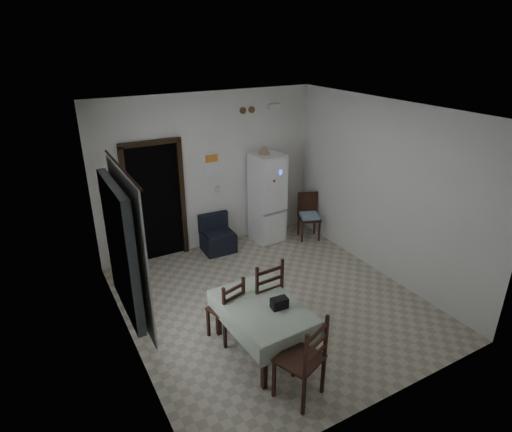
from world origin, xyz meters
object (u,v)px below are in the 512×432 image
object	(u,v)px
corner_chair	(309,217)
dining_table	(262,327)
fridge	(267,198)
dining_chair_far_right	(261,292)
dining_chair_far_left	(226,307)
dining_chair_near_head	(300,357)
navy_seat	(218,234)

from	to	relation	value
corner_chair	dining_table	distance (m)	3.43
fridge	corner_chair	distance (m)	0.93
corner_chair	dining_chair_far_right	size ratio (longest dim) A/B	0.85
fridge	corner_chair	size ratio (longest dim) A/B	1.90
corner_chair	dining_chair_far_left	world-z (taller)	dining_chair_far_left
fridge	dining_table	xyz separation A→B (m)	(-1.72, -2.78, -0.53)
dining_table	dining_chair_far_right	xyz separation A→B (m)	(0.25, 0.46, 0.20)
corner_chair	dining_chair_near_head	size ratio (longest dim) A/B	0.85
fridge	dining_chair_far_left	xyz separation A→B (m)	(-2.01, -2.31, -0.41)
corner_chair	dining_chair_far_left	distance (m)	3.35
navy_seat	dining_chair_far_left	bearing A→B (deg)	-110.01
dining_table	dining_chair_far_left	xyz separation A→B (m)	(-0.30, 0.47, 0.12)
corner_chair	dining_chair_far_left	bearing A→B (deg)	-124.06
fridge	dining_chair_near_head	distance (m)	4.05
corner_chair	dining_chair_far_left	size ratio (longest dim) A/B	0.99
dining_chair_far_left	dining_chair_far_right	size ratio (longest dim) A/B	0.85
navy_seat	dining_table	world-z (taller)	navy_seat
fridge	dining_chair_far_left	bearing A→B (deg)	-134.50
dining_chair_far_left	dining_chair_far_right	xyz separation A→B (m)	(0.54, -0.01, 0.08)
dining_chair_far_right	dining_chair_near_head	xyz separation A→B (m)	(-0.27, -1.32, -0.00)
dining_chair_near_head	dining_chair_far_right	bearing A→B (deg)	-123.34
fridge	dining_chair_far_left	world-z (taller)	fridge
dining_chair_far_left	navy_seat	bearing A→B (deg)	-128.30
dining_chair_far_right	dining_chair_near_head	distance (m)	1.35
fridge	dining_chair_far_right	bearing A→B (deg)	-125.80
dining_chair_near_head	navy_seat	bearing A→B (deg)	-122.09
dining_chair_far_left	dining_chair_near_head	distance (m)	1.36
dining_chair_near_head	dining_chair_far_left	bearing A→B (deg)	-100.21
fridge	dining_chair_near_head	xyz separation A→B (m)	(-1.74, -3.64, -0.33)
navy_seat	corner_chair	distance (m)	1.85
navy_seat	dining_chair_near_head	size ratio (longest dim) A/B	0.64
corner_chair	dining_chair_near_head	xyz separation A→B (m)	(-2.48, -3.26, 0.08)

